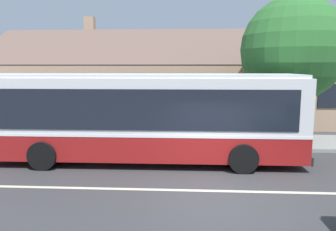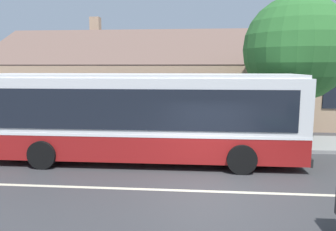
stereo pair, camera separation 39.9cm
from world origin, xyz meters
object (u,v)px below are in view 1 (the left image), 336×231
at_px(street_tree_primary, 295,52).
at_px(bus_stop_sign, 280,112).
at_px(bench_down_street, 44,131).
at_px(transit_bus, 140,115).

xyz_separation_m(street_tree_primary, bus_stop_sign, (-0.99, -1.63, -2.57)).
bearing_deg(bench_down_street, street_tree_primary, 5.24).
bearing_deg(transit_bus, bench_down_street, 151.55).
relative_size(street_tree_primary, bus_stop_sign, 2.80).
bearing_deg(bus_stop_sign, street_tree_primary, 58.84).
height_order(street_tree_primary, bus_stop_sign, street_tree_primary).
relative_size(transit_bus, bench_down_street, 7.01).
bearing_deg(street_tree_primary, bus_stop_sign, -121.16).
xyz_separation_m(bench_down_street, street_tree_primary, (11.60, 1.06, 3.64)).
distance_m(transit_bus, street_tree_primary, 8.04).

